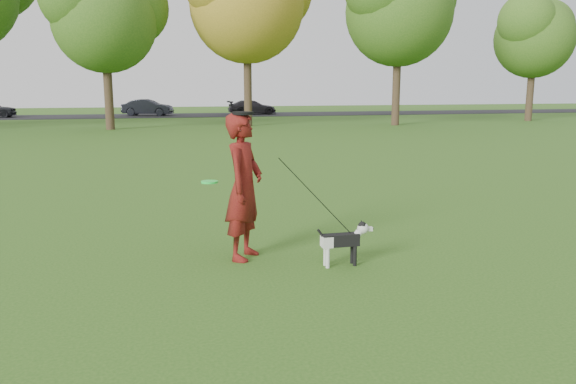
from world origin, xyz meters
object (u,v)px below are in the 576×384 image
object	(u,v)px
man	(244,187)
dog	(345,239)
car_right	(252,107)
car_mid	(148,107)

from	to	relation	value
man	dog	distance (m)	1.57
man	car_right	xyz separation A→B (m)	(7.26, 39.91, -0.41)
man	car_mid	distance (m)	39.93
car_mid	car_right	bearing A→B (deg)	-73.01
man	car_right	size ratio (longest dim) A/B	0.50
car_mid	car_right	size ratio (longest dim) A/B	0.97
car_mid	car_right	world-z (taller)	car_mid
dog	man	bearing A→B (deg)	152.26
man	car_mid	world-z (taller)	man
man	dog	bearing A→B (deg)	-87.25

